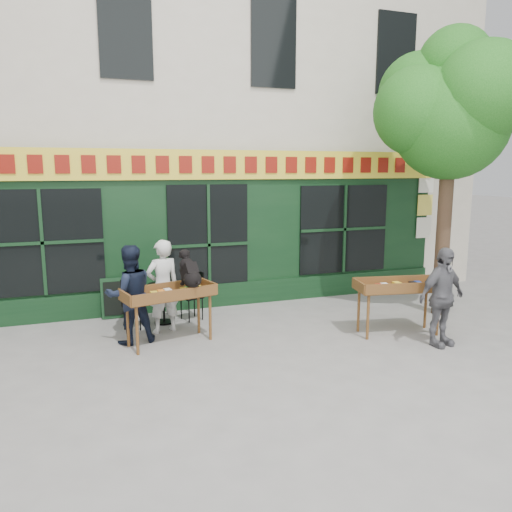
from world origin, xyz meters
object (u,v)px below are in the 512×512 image
Objects in this scene: book_cart_right at (399,289)px; man_right at (442,297)px; book_cart_center at (169,296)px; woman at (163,286)px; man_left at (130,295)px; dog at (190,268)px; bistro_table at (164,295)px.

man_right is (0.30, -0.75, 0.01)m from book_cart_right.
woman is at bearing 76.49° from book_cart_center.
woman reaches higher than man_left.
man_left is at bearing 148.93° from dog.
dog is 1.44m from bistro_table.
man_right is 4.98m from bistro_table.
bistro_table is (0.09, 1.15, -0.28)m from book_cart_center.
woman is 0.73m from man_left.
man_left is (-4.54, 1.11, 0.02)m from book_cart_right.
woman is 1.02× the size of man_right.
man_right is at bearing -33.71° from bistro_table.
man_left reaches higher than book_cart_right.
woman reaches higher than bistro_table.
man_left is (-0.61, -0.40, -0.00)m from woman.
book_cart_right is at bearing 157.88° from man_left.
man_right is (4.23, -2.26, -0.01)m from woman.
bistro_table is at bearing 136.40° from man_right.
dog is at bearing 154.09° from man_left.
dog is 4.20m from man_right.
man_right reaches higher than book_cart_right.
man_right is at bearing 138.38° from woman.
man_left is (-0.70, -0.90, 0.29)m from bistro_table.
book_cart_right is at bearing 145.48° from woman.
book_cart_center is 2.67× the size of dog.
book_cart_center is 1.01× the size of book_cart_right.
book_cart_center is at bearing 177.80° from book_cart_right.
woman is (-0.35, 0.70, -0.45)m from dog.
man_right reaches higher than bistro_table.
bistro_table is at bearing -113.23° from woman.
woman is 1.01× the size of man_left.
book_cart_right is 0.96× the size of man_right.
man_right is 2.18× the size of bistro_table.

